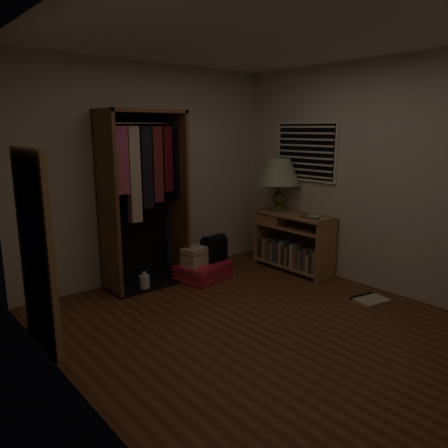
{
  "coord_description": "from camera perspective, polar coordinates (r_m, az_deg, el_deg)",
  "views": [
    {
      "loc": [
        -2.75,
        -2.69,
        1.84
      ],
      "look_at": [
        0.3,
        0.95,
        0.8
      ],
      "focal_mm": 35.0,
      "sensor_mm": 36.0,
      "label": 1
    }
  ],
  "objects": [
    {
      "name": "ground",
      "position": [
        4.27,
        5.24,
        -13.27
      ],
      "size": [
        4.0,
        4.0,
        0.0
      ],
      "primitive_type": "plane",
      "color": "#562E18",
      "rests_on": "ground"
    },
    {
      "name": "room_walls",
      "position": [
        3.95,
        6.0,
        7.33
      ],
      "size": [
        3.52,
        4.02,
        2.6
      ],
      "color": "beige",
      "rests_on": "ground"
    },
    {
      "name": "console_bookshelf",
      "position": [
        5.86,
        8.73,
        -2.09
      ],
      "size": [
        0.42,
        1.12,
        0.75
      ],
      "color": "#A67750",
      "rests_on": "ground"
    },
    {
      "name": "open_wardrobe",
      "position": [
        5.17,
        -10.36,
        5.16
      ],
      "size": [
        0.99,
        0.5,
        2.05
      ],
      "color": "brown",
      "rests_on": "ground"
    },
    {
      "name": "floor_mirror",
      "position": [
        3.97,
        -23.34,
        -3.16
      ],
      "size": [
        0.06,
        0.8,
        1.7
      ],
      "color": "#A07A4E",
      "rests_on": "ground"
    },
    {
      "name": "pink_suitcase",
      "position": [
        5.49,
        -2.73,
        -6.13
      ],
      "size": [
        0.76,
        0.63,
        0.2
      ],
      "rotation": [
        0.0,
        0.0,
        0.25
      ],
      "color": "red",
      "rests_on": "ground"
    },
    {
      "name": "train_case",
      "position": [
        5.38,
        -3.76,
        -4.16
      ],
      "size": [
        0.36,
        0.29,
        0.23
      ],
      "rotation": [
        0.0,
        0.0,
        0.22
      ],
      "color": "beige",
      "rests_on": "pink_suitcase"
    },
    {
      "name": "black_bag",
      "position": [
        5.52,
        -1.32,
        -3.06
      ],
      "size": [
        0.32,
        0.23,
        0.33
      ],
      "rotation": [
        0.0,
        0.0,
        0.11
      ],
      "color": "black",
      "rests_on": "pink_suitcase"
    },
    {
      "name": "table_lamp",
      "position": [
        5.88,
        7.23,
        6.66
      ],
      "size": [
        0.73,
        0.73,
        0.71
      ],
      "rotation": [
        0.0,
        0.0,
        -0.35
      ],
      "color": "#3F4E25",
      "rests_on": "console_bookshelf"
    },
    {
      "name": "brass_tray",
      "position": [
        5.61,
        11.0,
        1.0
      ],
      "size": [
        0.32,
        0.32,
        0.01
      ],
      "rotation": [
        0.0,
        0.0,
        0.35
      ],
      "color": "#AC8842",
      "rests_on": "console_bookshelf"
    },
    {
      "name": "ceramic_bowl",
      "position": [
        5.5,
        11.67,
        0.86
      ],
      "size": [
        0.2,
        0.2,
        0.04
      ],
      "primitive_type": "imported",
      "rotation": [
        0.0,
        0.0,
        0.43
      ],
      "color": "#A2BF9F",
      "rests_on": "console_bookshelf"
    },
    {
      "name": "white_jug",
      "position": [
        5.21,
        -10.35,
        -7.47
      ],
      "size": [
        0.14,
        0.14,
        0.21
      ],
      "rotation": [
        0.0,
        0.0,
        0.13
      ],
      "color": "white",
      "rests_on": "ground"
    },
    {
      "name": "floor_book",
      "position": [
        5.1,
        18.43,
        -9.29
      ],
      "size": [
        0.39,
        0.34,
        0.03
      ],
      "rotation": [
        0.0,
        0.0,
        -0.19
      ],
      "color": "beige",
      "rests_on": "ground"
    }
  ]
}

